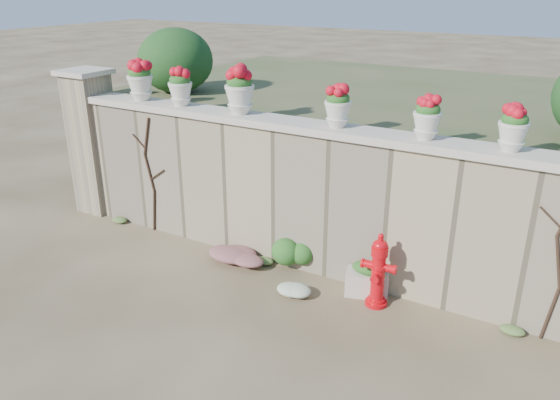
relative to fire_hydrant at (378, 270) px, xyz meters
The scene contains 19 objects.
ground 1.90m from the fire_hydrant, 135.02° to the right, with size 80.00×80.00×0.00m, color #4C3B26.
stone_wall 1.48m from the fire_hydrant, 158.56° to the left, with size 8.00×0.40×2.00m, color #978664.
wall_cap 2.08m from the fire_hydrant, 158.56° to the left, with size 8.10×0.52×0.10m, color beige.
gate_pillar 5.52m from the fire_hydrant, behind, with size 0.72×0.72×2.48m.
raised_fill 3.96m from the fire_hydrant, 109.23° to the left, with size 9.00×6.00×2.00m, color #384C23.
back_shrub_left 5.23m from the fire_hydrant, 159.19° to the left, with size 1.30×1.30×1.10m, color #143814.
vine_left 4.01m from the fire_hydrant, behind, with size 0.60×0.04×1.91m.
vine_right 2.02m from the fire_hydrant, ahead, with size 0.60×0.04×1.91m.
fire_hydrant is the anchor object (origin of this frame).
planter_box 0.40m from the fire_hydrant, 137.00° to the left, with size 0.62×0.47×0.46m.
green_shrub 1.38m from the fire_hydrant, 169.13° to the left, with size 0.62×0.56×0.59m, color #1E5119.
magenta_clump 2.14m from the fire_hydrant, behind, with size 1.03×0.69×0.27m, color #B12361.
white_flowers 1.15m from the fire_hydrant, 160.54° to the right, with size 0.54×0.43×0.20m, color white.
urn_pot_0 4.65m from the fire_hydrant, behind, with size 0.40×0.40×0.62m.
urn_pot_1 3.93m from the fire_hydrant, behind, with size 0.36×0.36×0.56m.
urn_pot_2 3.08m from the fire_hydrant, 167.82° to the left, with size 0.41×0.41×0.65m.
urn_pot_3 2.12m from the fire_hydrant, 149.53° to the left, with size 0.34×0.34×0.54m.
urn_pot_4 1.94m from the fire_hydrant, 61.27° to the left, with size 0.33×0.33×0.52m.
urn_pot_5 2.28m from the fire_hydrant, 22.50° to the left, with size 0.33×0.33×0.52m.
Camera 1 is at (3.21, -4.48, 3.86)m, focal length 35.00 mm.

